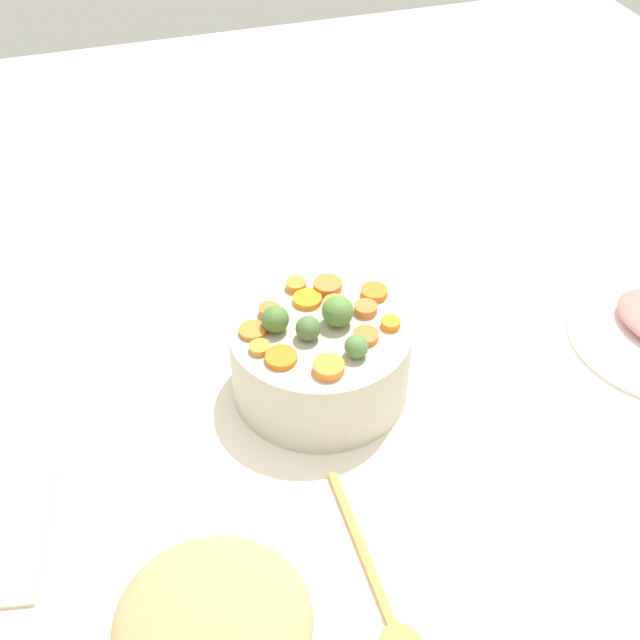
{
  "coord_description": "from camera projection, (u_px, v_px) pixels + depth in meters",
  "views": [
    {
      "loc": [
        -0.73,
        0.18,
        0.82
      ],
      "look_at": [
        0.0,
        -0.05,
        0.14
      ],
      "focal_mm": 46.46,
      "sensor_mm": 36.0,
      "label": 1
    }
  ],
  "objects": [
    {
      "name": "brussels_sprout_3",
      "position": [
        356.0,
        347.0,
        0.99
      ],
      "size": [
        0.03,
        0.03,
        0.03
      ],
      "primitive_type": "sphere",
      "color": "#4F7C3E",
      "rests_on": "serving_bowl_carrots"
    },
    {
      "name": "serving_bowl_carrots",
      "position": [
        320.0,
        357.0,
        1.07
      ],
      "size": [
        0.23,
        0.23,
        0.11
      ],
      "primitive_type": "cylinder",
      "color": "#B5AE98",
      "rests_on": "tabletop"
    },
    {
      "name": "wooden_spoon",
      "position": [
        391.0,
        620.0,
        0.85
      ],
      "size": [
        0.27,
        0.05,
        0.01
      ],
      "color": "#AF7F40",
      "rests_on": "tabletop"
    },
    {
      "name": "carrot_slice_2",
      "position": [
        307.0,
        299.0,
        1.07
      ],
      "size": [
        0.05,
        0.05,
        0.01
      ],
      "primitive_type": "cylinder",
      "rotation": [
        0.0,
        0.0,
        3.86
      ],
      "color": "orange",
      "rests_on": "serving_bowl_carrots"
    },
    {
      "name": "stuffing_mound",
      "position": [
        213.0,
        622.0,
        0.7
      ],
      "size": [
        0.17,
        0.17,
        0.04
      ],
      "primitive_type": "ellipsoid",
      "color": "tan",
      "rests_on": "metal_pot"
    },
    {
      "name": "carrot_slice_1",
      "position": [
        374.0,
        292.0,
        1.08
      ],
      "size": [
        0.04,
        0.04,
        0.01
      ],
      "primitive_type": "cylinder",
      "rotation": [
        0.0,
        0.0,
        1.63
      ],
      "color": "orange",
      "rests_on": "serving_bowl_carrots"
    },
    {
      "name": "carrot_slice_12",
      "position": [
        267.0,
        311.0,
        1.05
      ],
      "size": [
        0.04,
        0.04,
        0.01
      ],
      "primitive_type": "cylinder",
      "rotation": [
        0.0,
        0.0,
        1.11
      ],
      "color": "orange",
      "rests_on": "serving_bowl_carrots"
    },
    {
      "name": "carrot_slice_10",
      "position": [
        328.0,
        286.0,
        1.09
      ],
      "size": [
        0.05,
        0.05,
        0.01
      ],
      "primitive_type": "cylinder",
      "rotation": [
        0.0,
        0.0,
        5.04
      ],
      "color": "orange",
      "rests_on": "serving_bowl_carrots"
    },
    {
      "name": "carrot_slice_3",
      "position": [
        391.0,
        323.0,
        1.03
      ],
      "size": [
        0.03,
        0.03,
        0.01
      ],
      "primitive_type": "cylinder",
      "rotation": [
        0.0,
        0.0,
        1.93
      ],
      "color": "orange",
      "rests_on": "serving_bowl_carrots"
    },
    {
      "name": "carrot_slice_11",
      "position": [
        253.0,
        331.0,
        1.02
      ],
      "size": [
        0.05,
        0.05,
        0.01
      ],
      "primitive_type": "cylinder",
      "rotation": [
        0.0,
        0.0,
        3.96
      ],
      "color": "orange",
      "rests_on": "serving_bowl_carrots"
    },
    {
      "name": "carrot_slice_4",
      "position": [
        329.0,
        367.0,
        0.97
      ],
      "size": [
        0.04,
        0.04,
        0.01
      ],
      "primitive_type": "cylinder",
      "rotation": [
        0.0,
        0.0,
        6.18
      ],
      "color": "orange",
      "rests_on": "serving_bowl_carrots"
    },
    {
      "name": "carrot_slice_7",
      "position": [
        281.0,
        358.0,
        0.99
      ],
      "size": [
        0.05,
        0.05,
        0.01
      ],
      "primitive_type": "cylinder",
      "rotation": [
        0.0,
        0.0,
        1.19
      ],
      "color": "orange",
      "rests_on": "serving_bowl_carrots"
    },
    {
      "name": "brussels_sprout_2",
      "position": [
        279.0,
        318.0,
        1.02
      ],
      "size": [
        0.03,
        0.03,
        0.03
      ],
      "primitive_type": "sphere",
      "color": "#4A7332",
      "rests_on": "serving_bowl_carrots"
    },
    {
      "name": "carrot_slice_5",
      "position": [
        366.0,
        309.0,
        1.05
      ],
      "size": [
        0.04,
        0.04,
        0.01
      ],
      "primitive_type": "cylinder",
      "rotation": [
        0.0,
        0.0,
        0.41
      ],
      "color": "orange",
      "rests_on": "serving_bowl_carrots"
    },
    {
      "name": "brussels_sprout_0",
      "position": [
        337.0,
        311.0,
        1.03
      ],
      "size": [
        0.04,
        0.04,
        0.04
      ],
      "primitive_type": "sphere",
      "color": "#527D37",
      "rests_on": "serving_bowl_carrots"
    },
    {
      "name": "carrot_slice_6",
      "position": [
        335.0,
        304.0,
        1.06
      ],
      "size": [
        0.04,
        0.04,
        0.01
      ],
      "primitive_type": "cylinder",
      "rotation": [
        0.0,
        0.0,
        5.4
      ],
      "color": "orange",
      "rests_on": "serving_bowl_carrots"
    },
    {
      "name": "carrot_slice_8",
      "position": [
        366.0,
        336.0,
        1.01
      ],
      "size": [
        0.03,
        0.03,
        0.01
      ],
      "primitive_type": "cylinder",
      "rotation": [
        0.0,
        0.0,
        6.22
      ],
      "color": "orange",
      "rests_on": "serving_bowl_carrots"
    },
    {
      "name": "tabletop",
      "position": [
        281.0,
        401.0,
        1.1
      ],
      "size": [
        2.4,
        2.4,
        0.02
      ],
      "primitive_type": "cube",
      "color": "white",
      "rests_on": "ground"
    },
    {
      "name": "brussels_sprout_1",
      "position": [
        308.0,
        328.0,
        1.01
      ],
      "size": [
        0.03,
        0.03,
        0.03
      ],
      "primitive_type": "sphere",
      "color": "#4A6B3A",
      "rests_on": "serving_bowl_carrots"
    },
    {
      "name": "carrot_slice_0",
      "position": [
        296.0,
        285.0,
        1.09
      ],
      "size": [
        0.04,
        0.04,
        0.01
      ],
      "primitive_type": "cylinder",
      "rotation": [
        0.0,
        0.0,
        5.86
      ],
      "color": "orange",
      "rests_on": "serving_bowl_carrots"
    },
    {
      "name": "carrot_slice_9",
      "position": [
        260.0,
        348.0,
        1.0
      ],
      "size": [
        0.03,
        0.03,
        0.01
      ],
      "primitive_type": "cylinder",
      "rotation": [
        0.0,
        0.0,
        4.36
      ],
      "color": "orange",
      "rests_on": "serving_bowl_carrots"
    }
  ]
}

